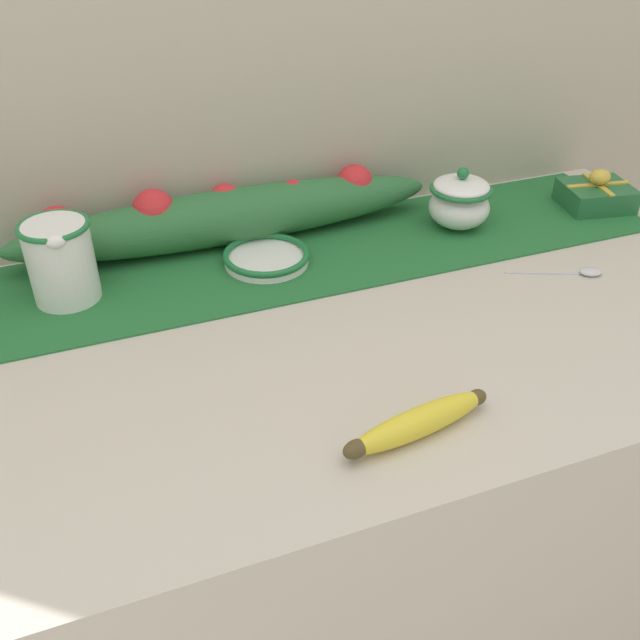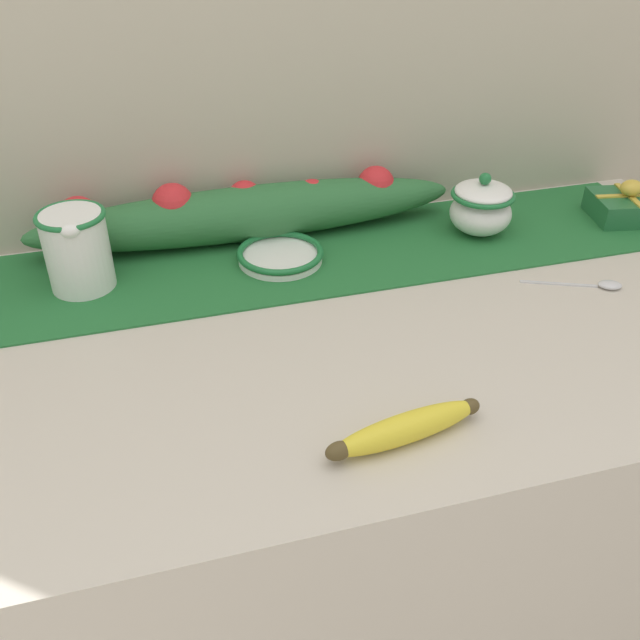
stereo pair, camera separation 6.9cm
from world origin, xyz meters
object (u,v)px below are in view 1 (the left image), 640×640
object	(u,v)px
gift_box	(596,194)
spoon	(583,272)
small_dish	(266,257)
sugar_bowl	(460,201)
cream_pitcher	(61,258)
banana	(418,423)

from	to	relation	value
gift_box	spoon	bearing A→B (deg)	-131.99
small_dish	spoon	xyz separation A→B (m)	(0.45, -0.20, -0.01)
sugar_bowl	spoon	size ratio (longest dim) A/B	0.75
spoon	cream_pitcher	bearing A→B (deg)	-172.94
spoon	gift_box	world-z (taller)	gift_box
spoon	small_dish	bearing A→B (deg)	178.31
small_dish	banana	distance (m)	0.43
banana	cream_pitcher	bearing A→B (deg)	127.81
small_dish	gift_box	distance (m)	0.62
sugar_bowl	banana	bearing A→B (deg)	-124.89
cream_pitcher	small_dish	size ratio (longest dim) A/B	0.89
spoon	banana	bearing A→B (deg)	-127.85
spoon	gift_box	size ratio (longest dim) A/B	1.07
cream_pitcher	banana	xyz separation A→B (m)	(0.34, -0.44, -0.05)
cream_pitcher	banana	distance (m)	0.56
small_dish	banana	xyz separation A→B (m)	(0.04, -0.43, 0.00)
gift_box	cream_pitcher	bearing A→B (deg)	178.73
banana	spoon	xyz separation A→B (m)	(0.40, 0.23, -0.01)
small_dish	sugar_bowl	bearing A→B (deg)	0.98
banana	gift_box	bearing A→B (deg)	35.88
banana	small_dish	bearing A→B (deg)	95.48
banana	spoon	world-z (taller)	banana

